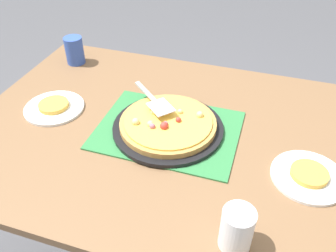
# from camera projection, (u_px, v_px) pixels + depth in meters

# --- Properties ---
(ground_plane) EXTENTS (8.00, 8.00, 0.00)m
(ground_plane) POSITION_uv_depth(u_px,v_px,m) (168.00, 251.00, 1.69)
(ground_plane) COLOR #4C4C51
(dining_table) EXTENTS (1.40, 1.00, 0.75)m
(dining_table) POSITION_uv_depth(u_px,v_px,m) (168.00, 154.00, 1.29)
(dining_table) COLOR brown
(dining_table) RESTS_ON ground_plane
(placemat) EXTENTS (0.48, 0.36, 0.01)m
(placemat) POSITION_uv_depth(u_px,v_px,m) (168.00, 130.00, 1.22)
(placemat) COLOR #2D753D
(placemat) RESTS_ON dining_table
(pizza_pan) EXTENTS (0.38, 0.38, 0.01)m
(pizza_pan) POSITION_uv_depth(u_px,v_px,m) (168.00, 128.00, 1.21)
(pizza_pan) COLOR black
(pizza_pan) RESTS_ON placemat
(pizza) EXTENTS (0.33, 0.33, 0.05)m
(pizza) POSITION_uv_depth(u_px,v_px,m) (168.00, 123.00, 1.20)
(pizza) COLOR #B78442
(pizza) RESTS_ON pizza_pan
(plate_near_left) EXTENTS (0.22, 0.22, 0.01)m
(plate_near_left) POSITION_uv_depth(u_px,v_px,m) (308.00, 177.00, 1.04)
(plate_near_left) COLOR white
(plate_near_left) RESTS_ON dining_table
(plate_far_right) EXTENTS (0.22, 0.22, 0.01)m
(plate_far_right) POSITION_uv_depth(u_px,v_px,m) (54.00, 108.00, 1.32)
(plate_far_right) COLOR white
(plate_far_right) RESTS_ON dining_table
(served_slice_left) EXTENTS (0.11, 0.11, 0.02)m
(served_slice_left) POSITION_uv_depth(u_px,v_px,m) (309.00, 174.00, 1.04)
(served_slice_left) COLOR gold
(served_slice_left) RESTS_ON plate_near_left
(served_slice_right) EXTENTS (0.11, 0.11, 0.02)m
(served_slice_right) POSITION_uv_depth(u_px,v_px,m) (54.00, 105.00, 1.31)
(served_slice_right) COLOR gold
(served_slice_right) RESTS_ON plate_far_right
(cup_near) EXTENTS (0.08, 0.08, 0.12)m
(cup_near) POSITION_uv_depth(u_px,v_px,m) (237.00, 229.00, 0.84)
(cup_near) COLOR white
(cup_near) RESTS_ON dining_table
(cup_far) EXTENTS (0.08, 0.08, 0.12)m
(cup_far) POSITION_uv_depth(u_px,v_px,m) (74.00, 50.00, 1.56)
(cup_far) COLOR #3351AD
(cup_far) RESTS_ON dining_table
(pizza_server) EXTENTS (0.20, 0.19, 0.01)m
(pizza_server) POSITION_uv_depth(u_px,v_px,m) (154.00, 100.00, 1.24)
(pizza_server) COLOR silver
(pizza_server) RESTS_ON pizza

